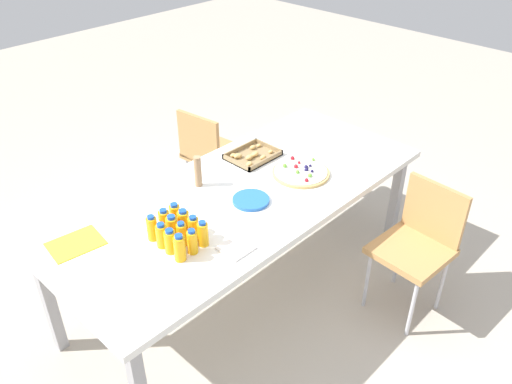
# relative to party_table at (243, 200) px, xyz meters

# --- Properties ---
(ground_plane) EXTENTS (12.00, 12.00, 0.00)m
(ground_plane) POSITION_rel_party_table_xyz_m (0.00, 0.00, -0.69)
(ground_plane) COLOR #B2A899
(party_table) EXTENTS (2.33, 0.99, 0.74)m
(party_table) POSITION_rel_party_table_xyz_m (0.00, 0.00, 0.00)
(party_table) COLOR white
(party_table) RESTS_ON ground_plane
(chair_near_right) EXTENTS (0.43, 0.43, 0.83)m
(chair_near_right) POSITION_rel_party_table_xyz_m (0.62, -0.84, -0.19)
(chair_near_right) COLOR #B7844C
(chair_near_right) RESTS_ON ground_plane
(chair_far_right) EXTENTS (0.44, 0.44, 0.83)m
(chair_far_right) POSITION_rel_party_table_xyz_m (0.49, 0.86, -0.19)
(chair_far_right) COLOR #B7844C
(chair_far_right) RESTS_ON ground_plane
(juice_bottle_0) EXTENTS (0.06, 0.06, 0.15)m
(juice_bottle_0) POSITION_rel_party_table_xyz_m (-0.63, -0.20, 0.13)
(juice_bottle_0) COLOR #F9AC14
(juice_bottle_0) RESTS_ON party_table
(juice_bottle_1) EXTENTS (0.05, 0.05, 0.14)m
(juice_bottle_1) POSITION_rel_party_table_xyz_m (-0.55, -0.20, 0.12)
(juice_bottle_1) COLOR #F9AC14
(juice_bottle_1) RESTS_ON party_table
(juice_bottle_2) EXTENTS (0.06, 0.06, 0.14)m
(juice_bottle_2) POSITION_rel_party_table_xyz_m (-0.48, -0.19, 0.12)
(juice_bottle_2) COLOR #F9AC14
(juice_bottle_2) RESTS_ON party_table
(juice_bottle_3) EXTENTS (0.06, 0.06, 0.14)m
(juice_bottle_3) POSITION_rel_party_table_xyz_m (-0.63, -0.12, 0.12)
(juice_bottle_3) COLOR #F9AC14
(juice_bottle_3) RESTS_ON party_table
(juice_bottle_4) EXTENTS (0.05, 0.05, 0.14)m
(juice_bottle_4) POSITION_rel_party_table_xyz_m (-0.55, -0.12, 0.12)
(juice_bottle_4) COLOR #F9AE14
(juice_bottle_4) RESTS_ON party_table
(juice_bottle_5) EXTENTS (0.06, 0.06, 0.14)m
(juice_bottle_5) POSITION_rel_party_table_xyz_m (-0.48, -0.13, 0.12)
(juice_bottle_5) COLOR #FAAD14
(juice_bottle_5) RESTS_ON party_table
(juice_bottle_6) EXTENTS (0.06, 0.06, 0.14)m
(juice_bottle_6) POSITION_rel_party_table_xyz_m (-0.63, -0.06, 0.12)
(juice_bottle_6) COLOR #F9AC14
(juice_bottle_6) RESTS_ON party_table
(juice_bottle_7) EXTENTS (0.06, 0.06, 0.14)m
(juice_bottle_7) POSITION_rel_party_table_xyz_m (-0.56, -0.05, 0.12)
(juice_bottle_7) COLOR #FAAC14
(juice_bottle_7) RESTS_ON party_table
(juice_bottle_8) EXTENTS (0.06, 0.06, 0.15)m
(juice_bottle_8) POSITION_rel_party_table_xyz_m (-0.48, -0.05, 0.13)
(juice_bottle_8) COLOR #F9AD14
(juice_bottle_8) RESTS_ON party_table
(juice_bottle_9) EXTENTS (0.05, 0.05, 0.14)m
(juice_bottle_9) POSITION_rel_party_table_xyz_m (-0.63, 0.03, 0.12)
(juice_bottle_9) COLOR #F9AD14
(juice_bottle_9) RESTS_ON party_table
(juice_bottle_10) EXTENTS (0.06, 0.06, 0.15)m
(juice_bottle_10) POSITION_rel_party_table_xyz_m (-0.55, 0.02, 0.12)
(juice_bottle_10) COLOR #FAAD14
(juice_bottle_10) RESTS_ON party_table
(juice_bottle_11) EXTENTS (0.06, 0.06, 0.14)m
(juice_bottle_11) POSITION_rel_party_table_xyz_m (-0.48, 0.03, 0.12)
(juice_bottle_11) COLOR #F9AD14
(juice_bottle_11) RESTS_ON party_table
(fruit_pizza) EXTENTS (0.35, 0.35, 0.05)m
(fruit_pizza) POSITION_rel_party_table_xyz_m (0.39, -0.11, 0.07)
(fruit_pizza) COLOR tan
(fruit_pizza) RESTS_ON party_table
(snack_tray) EXTENTS (0.32, 0.25, 0.04)m
(snack_tray) POSITION_rel_party_table_xyz_m (0.33, 0.25, 0.07)
(snack_tray) COLOR olive
(snack_tray) RESTS_ON party_table
(plate_stack) EXTENTS (0.21, 0.21, 0.02)m
(plate_stack) POSITION_rel_party_table_xyz_m (-0.04, -0.10, 0.07)
(plate_stack) COLOR blue
(plate_stack) RESTS_ON party_table
(napkin_stack) EXTENTS (0.15, 0.15, 0.01)m
(napkin_stack) POSITION_rel_party_table_xyz_m (-0.39, -0.34, 0.06)
(napkin_stack) COLOR white
(napkin_stack) RESTS_ON party_table
(cardboard_tube) EXTENTS (0.04, 0.04, 0.19)m
(cardboard_tube) POSITION_rel_party_table_xyz_m (-0.13, 0.24, 0.15)
(cardboard_tube) COLOR #9E7A56
(cardboard_tube) RESTS_ON party_table
(paper_folder) EXTENTS (0.28, 0.23, 0.01)m
(paper_folder) POSITION_rel_party_table_xyz_m (-0.93, 0.27, 0.06)
(paper_folder) COLOR yellow
(paper_folder) RESTS_ON party_table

